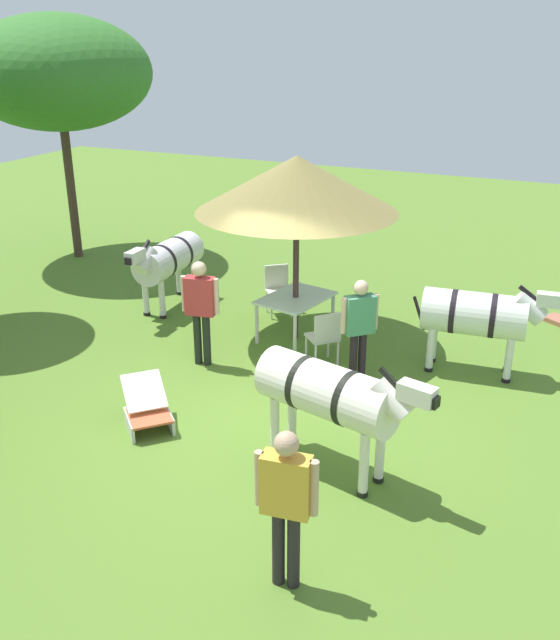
# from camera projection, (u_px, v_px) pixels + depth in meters

# --- Properties ---
(ground_plane) EXTENTS (36.00, 36.00, 0.00)m
(ground_plane) POSITION_uv_depth(u_px,v_px,m) (270.00, 412.00, 9.58)
(ground_plane) COLOR #527728
(shade_umbrella) EXTENTS (3.23, 3.23, 3.07)m
(shade_umbrella) POSITION_uv_depth(u_px,v_px,m) (297.00, 184.00, 10.90)
(shade_umbrella) COLOR #442F2F
(shade_umbrella) RESTS_ON ground_plane
(patio_dining_table) EXTENTS (1.41, 1.13, 0.74)m
(patio_dining_table) POSITION_uv_depth(u_px,v_px,m) (296.00, 302.00, 11.65)
(patio_dining_table) COLOR silver
(patio_dining_table) RESTS_ON ground_plane
(patio_chair_east_end) EXTENTS (0.61, 0.61, 0.90)m
(patio_chair_east_end) POSITION_uv_depth(u_px,v_px,m) (325.00, 335.00, 10.71)
(patio_chair_east_end) COLOR silver
(patio_chair_east_end) RESTS_ON ground_plane
(patio_chair_near_lawn) EXTENTS (0.60, 0.61, 0.90)m
(patio_chair_near_lawn) POSITION_uv_depth(u_px,v_px,m) (278.00, 286.00, 12.74)
(patio_chair_near_lawn) COLOR white
(patio_chair_near_lawn) RESTS_ON ground_plane
(guest_beside_umbrella) EXTENTS (0.44, 0.45, 1.60)m
(guest_beside_umbrella) POSITION_uv_depth(u_px,v_px,m) (359.00, 322.00, 10.02)
(guest_beside_umbrella) COLOR black
(guest_beside_umbrella) RESTS_ON ground_plane
(guest_behind_table) EXTENTS (0.29, 0.59, 1.68)m
(guest_behind_table) POSITION_uv_depth(u_px,v_px,m) (201.00, 304.00, 10.58)
(guest_behind_table) COLOR black
(guest_behind_table) RESTS_ON ground_plane
(standing_watcher) EXTENTS (0.26, 0.59, 1.65)m
(standing_watcher) POSITION_uv_depth(u_px,v_px,m) (286.00, 496.00, 6.23)
(standing_watcher) COLOR black
(standing_watcher) RESTS_ON ground_plane
(striped_lounge_chair) EXTENTS (0.94, 0.95, 0.61)m
(striped_lounge_chair) POSITION_uv_depth(u_px,v_px,m) (147.00, 410.00, 9.13)
(striped_lounge_chair) COLOR #CD5835
(striped_lounge_chair) RESTS_ON ground_plane
(zebra_nearest_camera) EXTENTS (0.80, 2.19, 1.47)m
(zebra_nearest_camera) POSITION_uv_depth(u_px,v_px,m) (478.00, 315.00, 10.35)
(zebra_nearest_camera) COLOR silver
(zebra_nearest_camera) RESTS_ON ground_plane
(zebra_by_umbrella) EXTENTS (2.25, 0.68, 1.47)m
(zebra_by_umbrella) POSITION_uv_depth(u_px,v_px,m) (167.00, 259.00, 12.87)
(zebra_by_umbrella) COLOR silver
(zebra_by_umbrella) RESTS_ON ground_plane
(zebra_toward_hut) EXTENTS (1.01, 2.30, 1.57)m
(zebra_toward_hut) POSITION_uv_depth(u_px,v_px,m) (331.00, 394.00, 7.92)
(zebra_toward_hut) COLOR silver
(zebra_toward_hut) RESTS_ON ground_plane
(acacia_tree_left_background) EXTENTS (3.96, 3.96, 5.21)m
(acacia_tree_left_background) POSITION_uv_depth(u_px,v_px,m) (58.00, 73.00, 14.67)
(acacia_tree_left_background) COLOR #423026
(acacia_tree_left_background) RESTS_ON ground_plane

